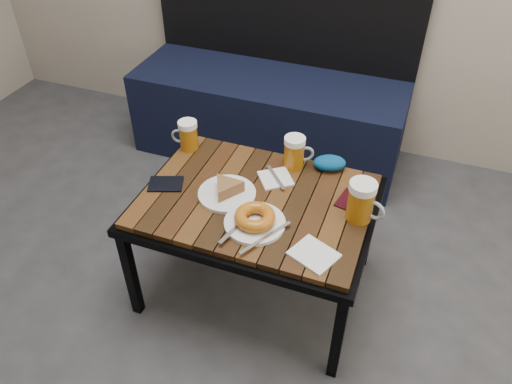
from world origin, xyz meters
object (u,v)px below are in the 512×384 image
(bench, at_px, (270,107))
(passport_burgundy, at_px, (350,200))
(plate_bagel, at_px, (255,220))
(knit_pouch, at_px, (330,163))
(beer_mug_left, at_px, (188,135))
(passport_navy, at_px, (166,184))
(cafe_table, at_px, (256,207))
(beer_mug_centre, at_px, (295,152))
(plate_pie, at_px, (227,190))
(beer_mug_right, at_px, (362,201))

(bench, xyz_separation_m, passport_burgundy, (0.59, -0.85, 0.20))
(plate_bagel, height_order, passport_burgundy, plate_bagel)
(knit_pouch, bearing_deg, bench, 124.55)
(bench, bearing_deg, beer_mug_left, -96.74)
(passport_navy, bearing_deg, passport_burgundy, 81.85)
(cafe_table, relative_size, passport_navy, 6.77)
(beer_mug_left, relative_size, beer_mug_centre, 0.94)
(bench, xyz_separation_m, plate_pie, (0.17, -0.97, 0.22))
(beer_mug_centre, bearing_deg, bench, 87.44)
(beer_mug_right, xyz_separation_m, passport_navy, (-0.70, -0.07, -0.07))
(beer_mug_centre, xyz_separation_m, plate_pie, (-0.17, -0.25, -0.04))
(plate_pie, height_order, knit_pouch, plate_pie)
(passport_burgundy, bearing_deg, plate_pie, -152.33)
(plate_bagel, xyz_separation_m, knit_pouch, (0.16, 0.39, 0.00))
(cafe_table, relative_size, beer_mug_left, 6.92)
(beer_mug_left, bearing_deg, beer_mug_right, 159.17)
(cafe_table, distance_m, beer_mug_right, 0.38)
(bench, relative_size, plate_bagel, 5.39)
(bench, bearing_deg, beer_mug_right, -55.45)
(passport_burgundy, height_order, knit_pouch, knit_pouch)
(beer_mug_centre, bearing_deg, knit_pouch, -15.25)
(beer_mug_left, xyz_separation_m, knit_pouch, (0.56, 0.06, -0.03))
(beer_mug_centre, height_order, beer_mug_right, beer_mug_right)
(plate_pie, bearing_deg, beer_mug_right, 5.67)
(beer_mug_centre, distance_m, passport_navy, 0.50)
(beer_mug_right, xyz_separation_m, plate_bagel, (-0.32, -0.16, -0.05))
(bench, distance_m, plate_pie, 1.01)
(beer_mug_right, bearing_deg, passport_burgundy, 137.20)
(plate_bagel, height_order, knit_pouch, plate_bagel)
(plate_bagel, distance_m, passport_burgundy, 0.36)
(beer_mug_left, bearing_deg, bench, -103.97)
(plate_pie, xyz_separation_m, knit_pouch, (0.30, 0.28, 0.00))
(passport_burgundy, bearing_deg, plate_bagel, -128.29)
(cafe_table, distance_m, plate_pie, 0.12)
(beer_mug_left, height_order, beer_mug_centre, beer_mug_centre)
(beer_mug_left, distance_m, beer_mug_right, 0.75)
(beer_mug_right, bearing_deg, bench, 141.30)
(beer_mug_centre, xyz_separation_m, beer_mug_right, (0.29, -0.21, 0.01))
(plate_pie, height_order, passport_navy, plate_pie)
(beer_mug_centre, relative_size, plate_bagel, 0.49)
(bench, xyz_separation_m, beer_mug_right, (0.64, -0.92, 0.27))
(plate_pie, relative_size, knit_pouch, 1.67)
(beer_mug_centre, distance_m, plate_pie, 0.31)
(bench, relative_size, passport_burgundy, 12.54)
(beer_mug_centre, height_order, plate_pie, beer_mug_centre)
(cafe_table, bearing_deg, beer_mug_centre, 72.88)
(beer_mug_left, bearing_deg, cafe_table, 143.85)
(passport_burgundy, bearing_deg, beer_mug_centre, 163.85)
(bench, bearing_deg, plate_pie, -80.00)
(beer_mug_centre, relative_size, passport_navy, 1.04)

